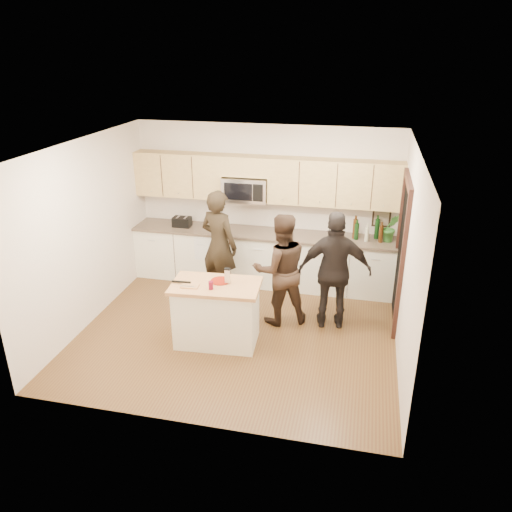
% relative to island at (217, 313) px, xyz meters
% --- Properties ---
extents(floor, '(4.50, 4.50, 0.00)m').
position_rel_island_xyz_m(floor, '(0.22, 0.32, -0.45)').
color(floor, brown).
rests_on(floor, ground).
extents(room_shell, '(4.52, 4.02, 2.71)m').
position_rel_island_xyz_m(room_shell, '(0.22, 0.32, 1.28)').
color(room_shell, beige).
rests_on(room_shell, ground).
extents(back_cabinetry, '(4.50, 0.66, 0.94)m').
position_rel_island_xyz_m(back_cabinetry, '(0.22, 2.01, 0.02)').
color(back_cabinetry, white).
rests_on(back_cabinetry, ground).
extents(upper_cabinetry, '(4.50, 0.33, 0.75)m').
position_rel_island_xyz_m(upper_cabinetry, '(0.25, 2.16, 1.39)').
color(upper_cabinetry, tan).
rests_on(upper_cabinetry, ground).
extents(microwave, '(0.76, 0.41, 0.40)m').
position_rel_island_xyz_m(microwave, '(-0.09, 2.12, 1.20)').
color(microwave, silver).
rests_on(microwave, ground).
extents(doorway, '(0.06, 1.25, 2.20)m').
position_rel_island_xyz_m(doorway, '(2.45, 1.22, 0.70)').
color(doorway, black).
rests_on(doorway, ground).
extents(framed_picture, '(0.30, 0.03, 0.38)m').
position_rel_island_xyz_m(framed_picture, '(2.17, 2.31, 0.83)').
color(framed_picture, black).
rests_on(framed_picture, ground).
extents(dish_towel, '(0.34, 0.60, 0.48)m').
position_rel_island_xyz_m(dish_towel, '(-0.73, 1.83, 0.35)').
color(dish_towel, white).
rests_on(dish_towel, ground).
extents(island, '(1.24, 0.78, 0.90)m').
position_rel_island_xyz_m(island, '(0.00, 0.00, 0.00)').
color(island, white).
rests_on(island, ground).
extents(red_plate, '(0.27, 0.27, 0.02)m').
position_rel_island_xyz_m(red_plate, '(0.04, 0.10, 0.45)').
color(red_plate, maroon).
rests_on(red_plate, island).
extents(box_grater, '(0.08, 0.06, 0.21)m').
position_rel_island_xyz_m(box_grater, '(0.15, 0.05, 0.57)').
color(box_grater, silver).
rests_on(box_grater, red_plate).
extents(drink_glass, '(0.06, 0.06, 0.11)m').
position_rel_island_xyz_m(drink_glass, '(-0.02, -0.15, 0.50)').
color(drink_glass, maroon).
rests_on(drink_glass, island).
extents(cutting_board, '(0.25, 0.17, 0.02)m').
position_rel_island_xyz_m(cutting_board, '(-0.32, -0.14, 0.45)').
color(cutting_board, tan).
rests_on(cutting_board, island).
extents(tongs, '(0.26, 0.05, 0.02)m').
position_rel_island_xyz_m(tongs, '(-0.46, -0.08, 0.47)').
color(tongs, black).
rests_on(tongs, cutting_board).
extents(knife, '(0.20, 0.04, 0.01)m').
position_rel_island_xyz_m(knife, '(-0.34, -0.18, 0.46)').
color(knife, silver).
rests_on(knife, cutting_board).
extents(toaster, '(0.31, 0.20, 0.17)m').
position_rel_island_xyz_m(toaster, '(-1.21, 1.99, 0.57)').
color(toaster, black).
rests_on(toaster, back_cabinetry).
extents(bottle_cluster, '(0.49, 0.24, 0.39)m').
position_rel_island_xyz_m(bottle_cluster, '(1.95, 2.04, 0.66)').
color(bottle_cluster, black).
rests_on(bottle_cluster, back_cabinetry).
extents(orchid, '(0.30, 0.26, 0.46)m').
position_rel_island_xyz_m(orchid, '(2.32, 2.04, 0.72)').
color(orchid, '#3A7D32').
rests_on(orchid, back_cabinetry).
extents(woman_left, '(0.78, 0.65, 1.82)m').
position_rel_island_xyz_m(woman_left, '(-0.35, 1.35, 0.46)').
color(woman_left, black).
rests_on(woman_left, ground).
extents(woman_center, '(1.02, 0.92, 1.71)m').
position_rel_island_xyz_m(woman_center, '(0.76, 0.77, 0.40)').
color(woman_center, '#2E1F17').
rests_on(woman_center, ground).
extents(woman_right, '(1.09, 0.56, 1.78)m').
position_rel_island_xyz_m(woman_right, '(1.54, 0.80, 0.43)').
color(woman_right, black).
rests_on(woman_right, ground).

